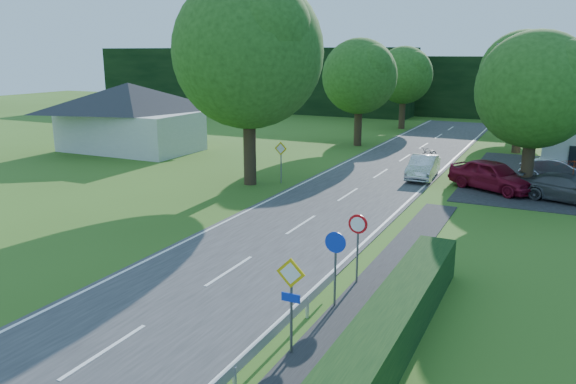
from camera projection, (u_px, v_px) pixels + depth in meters
The scene contains 24 objects.
road at pixel (319, 214), 26.49m from camera, with size 7.00×80.00×0.04m, color #313133.
line_edge_left at pixel (259, 205), 27.86m from camera, with size 0.12×80.00×0.01m, color white.
line_edge_right at pixel (386, 222), 25.11m from camera, with size 0.12×80.00×0.01m, color white.
line_centre at pixel (319, 213), 26.49m from camera, with size 0.12×80.00×0.01m, color white, non-canonical shape.
tree_main at pixel (249, 82), 31.13m from camera, with size 9.40×9.40×11.64m, color #214715, non-canonical shape.
tree_left_far at pixel (359, 93), 45.04m from camera, with size 7.00×7.00×8.58m, color #214715, non-canonical shape.
tree_right_far at pixel (522, 92), 41.63m from camera, with size 7.40×7.40×9.09m, color #214715, non-canonical shape.
tree_left_back at pixel (403, 88), 55.36m from camera, with size 6.60×6.60×8.07m, color #214715, non-canonical shape.
tree_right_back at pixel (515, 95), 49.22m from camera, with size 6.20×6.20×7.56m, color #214715, non-canonical shape.
tree_right_mid at pixel (533, 115), 28.84m from camera, with size 7.00×7.00×8.58m, color #214715, non-canonical shape.
treeline_left at pixel (247, 79), 74.06m from camera, with size 44.00×6.00×8.00m, color black.
treeline_right at pixel (546, 89), 62.41m from camera, with size 30.00×5.00×7.00m, color black.
bungalow_left at pixel (130, 116), 43.05m from camera, with size 11.00×6.50×5.20m.
streetlight at pixel (526, 108), 30.73m from camera, with size 2.03×0.18×8.00m.
sign_priority_right at pixel (291, 288), 13.75m from camera, with size 0.78×0.09×2.59m.
sign_roundabout at pixel (335, 254), 16.40m from camera, with size 0.64×0.08×2.37m.
sign_speed_limit at pixel (358, 232), 18.11m from camera, with size 0.64×0.11×2.37m.
sign_priority_left at pixel (281, 154), 32.34m from camera, with size 0.78×0.09×2.44m.
moving_car at pixel (423, 167), 33.71m from camera, with size 1.45×4.16×1.37m, color silver.
motorcycle at pixel (429, 154), 39.26m from camera, with size 0.64×1.84×0.97m, color black.
parked_car_red at pixel (493, 175), 30.75m from camera, with size 1.97×4.90×1.67m, color maroon.
parked_car_silver_a at pixel (558, 170), 32.95m from camera, with size 1.45×4.14×1.37m, color silver.
parked_car_grey at pixel (568, 189), 28.40m from camera, with size 1.90×4.68×1.36m, color #4C4D51.
parasol at pixel (572, 176), 30.11m from camera, with size 2.00×2.04×1.83m, color red.
Camera 1 is at (9.82, -3.54, 7.41)m, focal length 35.00 mm.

